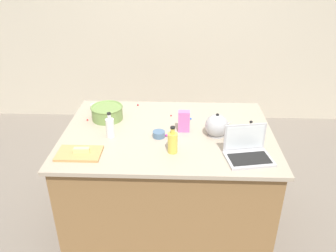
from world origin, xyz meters
name	(u,v)px	position (x,y,z in m)	size (l,w,h in m)	color
ground_plane	(168,217)	(0.00, 0.00, 0.00)	(12.00, 12.00, 0.00)	slate
wall_back	(174,25)	(0.00, 2.17, 1.30)	(8.00, 0.10, 2.60)	beige
island_counter	(168,177)	(0.00, 0.00, 0.45)	(1.65, 1.17, 0.90)	olive
laptop	(247,151)	(0.56, -0.35, 0.95)	(0.34, 0.28, 0.22)	#B7B7BC
mixing_bowl_large	(107,112)	(-0.52, 0.21, 0.96)	(0.27, 0.27, 0.12)	#72934C
bottle_vinegar	(110,127)	(-0.44, -0.09, 0.98)	(0.06, 0.06, 0.20)	white
bottle_oil	(173,142)	(0.04, -0.30, 0.98)	(0.07, 0.07, 0.20)	#DBC64C
kettle	(217,126)	(0.38, -0.04, 0.98)	(0.21, 0.18, 0.20)	#ADADB2
cutting_board	(79,153)	(-0.61, -0.36, 0.91)	(0.31, 0.20, 0.02)	tan
butter_stick_left	(82,150)	(-0.59, -0.36, 0.94)	(0.11, 0.04, 0.04)	#F4E58C
ramekin_small	(159,134)	(-0.07, -0.09, 0.92)	(0.09, 0.09, 0.05)	slate
ramekin_medium	(96,107)	(-0.67, 0.39, 0.92)	(0.10, 0.10, 0.05)	beige
kitchen_timer	(251,126)	(0.66, 0.05, 0.94)	(0.07, 0.07, 0.08)	#B2B2B7
candy_bag	(184,121)	(0.12, 0.02, 0.99)	(0.09, 0.06, 0.17)	pink
candy_0	(138,105)	(-0.30, 0.49, 0.91)	(0.02, 0.02, 0.02)	red
candy_1	(171,115)	(0.02, 0.28, 0.91)	(0.01, 0.01, 0.01)	red
candy_2	(166,135)	(-0.01, -0.08, 0.91)	(0.02, 0.02, 0.02)	#CC3399
candy_3	(191,119)	(0.19, 0.22, 0.91)	(0.02, 0.02, 0.02)	blue
candy_4	(221,119)	(0.44, 0.22, 0.91)	(0.02, 0.02, 0.02)	#CC3399
candy_5	(87,120)	(-0.69, 0.17, 0.91)	(0.01, 0.01, 0.01)	red
candy_6	(249,162)	(0.56, -0.42, 0.91)	(0.01, 0.01, 0.01)	#CC3399
candy_7	(228,151)	(0.44, -0.29, 0.91)	(0.02, 0.02, 0.02)	blue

